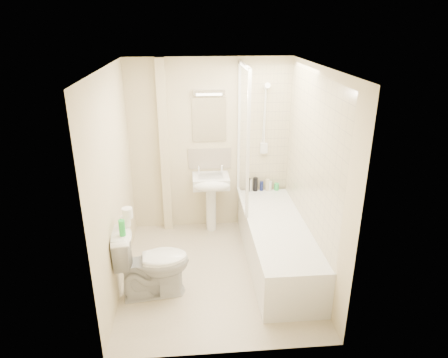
{
  "coord_description": "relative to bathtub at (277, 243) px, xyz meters",
  "views": [
    {
      "loc": [
        -0.27,
        -4.04,
        2.84
      ],
      "look_at": [
        0.1,
        0.2,
        1.13
      ],
      "focal_mm": 32.0,
      "sensor_mm": 36.0,
      "label": 1
    }
  ],
  "objects": [
    {
      "name": "bottle_white_b",
      "position": [
        0.1,
        1.02,
        0.33
      ],
      "size": [
        0.06,
        0.06,
        0.14
      ],
      "primitive_type": "cylinder",
      "color": "silver",
      "rests_on": "bathtub"
    },
    {
      "name": "bottle_blue",
      "position": [
        -0.02,
        1.02,
        0.33
      ],
      "size": [
        0.05,
        0.05,
        0.14
      ],
      "primitive_type": "cylinder",
      "color": "navy",
      "rests_on": "bathtub"
    },
    {
      "name": "shower_fixture",
      "position": [
        -0.0,
        1.05,
        1.26
      ],
      "size": [
        0.1,
        0.16,
        0.99
      ],
      "color": "white",
      "rests_on": "wall_back"
    },
    {
      "name": "bottle_white_a",
      "position": [
        -0.18,
        1.02,
        0.35
      ],
      "size": [
        0.05,
        0.05,
        0.17
      ],
      "primitive_type": "cylinder",
      "color": "silver",
      "rests_on": "bathtub"
    },
    {
      "name": "toilet_roll_upper",
      "position": [
        -1.7,
        -0.38,
        0.67
      ],
      "size": [
        0.11,
        0.11,
        0.11
      ],
      "primitive_type": "cylinder",
      "color": "white",
      "rests_on": "toilet_roll_lower"
    },
    {
      "name": "green_bottle",
      "position": [
        -1.73,
        -0.56,
        0.6
      ],
      "size": [
        0.06,
        0.06,
        0.17
      ],
      "primitive_type": "cylinder",
      "color": "green",
      "rests_on": "toilet"
    },
    {
      "name": "bottle_green",
      "position": [
        0.2,
        1.02,
        0.31
      ],
      "size": [
        0.07,
        0.07,
        0.1
      ],
      "primitive_type": "cylinder",
      "color": "#33C758",
      "rests_on": "bathtub"
    },
    {
      "name": "tile_right",
      "position": [
        0.34,
        0.0,
        1.14
      ],
      "size": [
        0.01,
        2.1,
        1.75
      ],
      "primitive_type": "cube",
      "color": "beige",
      "rests_on": "wall_right"
    },
    {
      "name": "toilet_roll_lower",
      "position": [
        -1.73,
        -0.35,
        0.57
      ],
      "size": [
        0.1,
        0.1,
        0.11
      ],
      "primitive_type": "cylinder",
      "color": "white",
      "rests_on": "toilet"
    },
    {
      "name": "mirror",
      "position": [
        -0.75,
        1.1,
        1.29
      ],
      "size": [
        0.46,
        0.01,
        0.6
      ],
      "primitive_type": "cube",
      "color": "white",
      "rests_on": "wall_back"
    },
    {
      "name": "pipe_boxing",
      "position": [
        -1.37,
        1.05,
        0.91
      ],
      "size": [
        0.12,
        0.12,
        2.4
      ],
      "primitive_type": "cube",
      "color": "beige",
      "rests_on": "ground"
    },
    {
      "name": "bottle_cream",
      "position": [
        0.06,
        1.02,
        0.35
      ],
      "size": [
        0.06,
        0.06,
        0.17
      ],
      "primitive_type": "cylinder",
      "color": "beige",
      "rests_on": "bathtub"
    },
    {
      "name": "ceiling",
      "position": [
        -0.75,
        -0.14,
        2.11
      ],
      "size": [
        2.2,
        2.5,
        0.02
      ],
      "primitive_type": "cube",
      "color": "white",
      "rests_on": "wall_back"
    },
    {
      "name": "bathtub",
      "position": [
        0.0,
        0.0,
        0.0
      ],
      "size": [
        0.7,
        2.1,
        0.55
      ],
      "color": "white",
      "rests_on": "ground"
    },
    {
      "name": "wall_back",
      "position": [
        -0.75,
        1.11,
        0.91
      ],
      "size": [
        2.2,
        0.02,
        2.4
      ],
      "primitive_type": "cube",
      "color": "beige",
      "rests_on": "ground"
    },
    {
      "name": "bottle_black_a",
      "position": [
        -0.21,
        1.02,
        0.36
      ],
      "size": [
        0.05,
        0.05,
        0.19
      ],
      "primitive_type": "cylinder",
      "color": "black",
      "rests_on": "bathtub"
    },
    {
      "name": "shower_screen",
      "position": [
        -0.35,
        0.66,
        1.16
      ],
      "size": [
        0.04,
        0.92,
        1.8
      ],
      "color": "white",
      "rests_on": "bathtub"
    },
    {
      "name": "toilet",
      "position": [
        -1.47,
        -0.46,
        0.11
      ],
      "size": [
        0.64,
        0.9,
        0.8
      ],
      "primitive_type": "imported",
      "rotation": [
        0.0,
        0.0,
        1.69
      ],
      "color": "white",
      "rests_on": "ground"
    },
    {
      "name": "wall_right",
      "position": [
        0.35,
        -0.14,
        0.91
      ],
      "size": [
        0.02,
        2.5,
        2.4
      ],
      "primitive_type": "cube",
      "color": "beige",
      "rests_on": "ground"
    },
    {
      "name": "bottle_black_b",
      "position": [
        -0.11,
        1.02,
        0.36
      ],
      "size": [
        0.07,
        0.07,
        0.2
      ],
      "primitive_type": "cylinder",
      "color": "black",
      "rests_on": "bathtub"
    },
    {
      "name": "wall_left",
      "position": [
        -1.85,
        -0.14,
        0.91
      ],
      "size": [
        0.02,
        2.5,
        2.4
      ],
      "primitive_type": "cube",
      "color": "beige",
      "rests_on": "ground"
    },
    {
      "name": "strip_light",
      "position": [
        -0.75,
        1.08,
        1.66
      ],
      "size": [
        0.42,
        0.07,
        0.07
      ],
      "primitive_type": "cube",
      "color": "silver",
      "rests_on": "wall_back"
    },
    {
      "name": "pedestal_sink",
      "position": [
        -0.75,
        0.87,
        0.38
      ],
      "size": [
        0.5,
        0.47,
        0.96
      ],
      "color": "white",
      "rests_on": "ground"
    },
    {
      "name": "splashback",
      "position": [
        -0.75,
        1.1,
        0.74
      ],
      "size": [
        0.6,
        0.02,
        0.3
      ],
      "primitive_type": "cube",
      "color": "beige",
      "rests_on": "wall_back"
    },
    {
      "name": "tile_back",
      "position": [
        0.0,
        1.1,
        1.14
      ],
      "size": [
        0.7,
        0.01,
        1.75
      ],
      "primitive_type": "cube",
      "color": "beige",
      "rests_on": "wall_back"
    },
    {
      "name": "floor",
      "position": [
        -0.75,
        -0.14,
        -0.29
      ],
      "size": [
        2.5,
        2.5,
        0.0
      ],
      "primitive_type": "plane",
      "color": "beige",
      "rests_on": "ground"
    }
  ]
}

